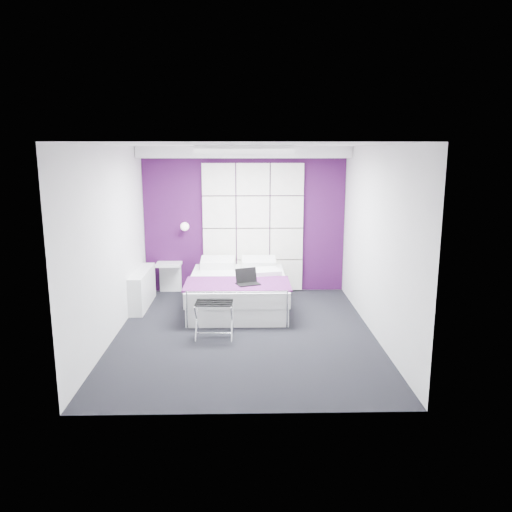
{
  "coord_description": "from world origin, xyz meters",
  "views": [
    {
      "loc": [
        0.01,
        -6.66,
        2.52
      ],
      "look_at": [
        0.16,
        0.35,
        1.04
      ],
      "focal_mm": 35.0,
      "sensor_mm": 36.0,
      "label": 1
    }
  ],
  "objects_px": {
    "radiator": "(142,288)",
    "bed": "(238,291)",
    "wall_lamp": "(185,226)",
    "laptop": "(248,280)",
    "luggage_rack": "(214,320)",
    "nightstand": "(169,264)"
  },
  "relations": [
    {
      "from": "wall_lamp",
      "to": "radiator",
      "type": "bearing_deg",
      "value": -130.1
    },
    {
      "from": "nightstand",
      "to": "bed",
      "type": "bearing_deg",
      "value": -34.34
    },
    {
      "from": "radiator",
      "to": "nightstand",
      "type": "relative_size",
      "value": 2.7
    },
    {
      "from": "wall_lamp",
      "to": "nightstand",
      "type": "height_order",
      "value": "wall_lamp"
    },
    {
      "from": "nightstand",
      "to": "laptop",
      "type": "relative_size",
      "value": 1.33
    },
    {
      "from": "radiator",
      "to": "bed",
      "type": "bearing_deg",
      "value": -4.61
    },
    {
      "from": "bed",
      "to": "luggage_rack",
      "type": "xyz_separation_m",
      "value": [
        -0.31,
        -1.31,
        -0.04
      ]
    },
    {
      "from": "radiator",
      "to": "luggage_rack",
      "type": "xyz_separation_m",
      "value": [
        1.27,
        -1.43,
        -0.05
      ]
    },
    {
      "from": "radiator",
      "to": "nightstand",
      "type": "xyz_separation_m",
      "value": [
        0.34,
        0.72,
        0.24
      ]
    },
    {
      "from": "laptop",
      "to": "nightstand",
      "type": "bearing_deg",
      "value": 114.63
    },
    {
      "from": "luggage_rack",
      "to": "radiator",
      "type": "bearing_deg",
      "value": 133.77
    },
    {
      "from": "bed",
      "to": "laptop",
      "type": "height_order",
      "value": "laptop"
    },
    {
      "from": "wall_lamp",
      "to": "bed",
      "type": "relative_size",
      "value": 0.08
    },
    {
      "from": "wall_lamp",
      "to": "luggage_rack",
      "type": "distance_m",
      "value": 2.48
    },
    {
      "from": "wall_lamp",
      "to": "laptop",
      "type": "distance_m",
      "value": 1.89
    },
    {
      "from": "radiator",
      "to": "laptop",
      "type": "bearing_deg",
      "value": -20.44
    },
    {
      "from": "wall_lamp",
      "to": "radiator",
      "type": "relative_size",
      "value": 0.12
    },
    {
      "from": "wall_lamp",
      "to": "bed",
      "type": "distance_m",
      "value": 1.59
    },
    {
      "from": "nightstand",
      "to": "luggage_rack",
      "type": "bearing_deg",
      "value": -66.57
    },
    {
      "from": "luggage_rack",
      "to": "nightstand",
      "type": "bearing_deg",
      "value": 115.63
    },
    {
      "from": "radiator",
      "to": "nightstand",
      "type": "bearing_deg",
      "value": 64.86
    },
    {
      "from": "bed",
      "to": "nightstand",
      "type": "relative_size",
      "value": 4.35
    }
  ]
}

